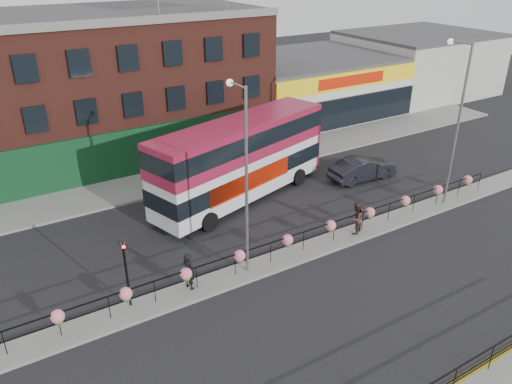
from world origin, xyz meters
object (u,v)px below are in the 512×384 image
double_decker_bus (241,152)px  car (362,169)px  pedestrian_b (356,218)px  lamp_column_west (244,167)px  pedestrian_a (189,271)px  lamp_column_east (457,112)px

double_decker_bus → car: (8.44, -1.72, -2.32)m
double_decker_bus → pedestrian_b: (3.00, -7.12, -2.03)m
pedestrian_b → lamp_column_west: bearing=-29.5°
pedestrian_a → lamp_column_west: size_ratio=0.20×
pedestrian_a → lamp_column_west: bearing=-107.1°
lamp_column_west → double_decker_bus: bearing=61.1°
pedestrian_a → pedestrian_b: bearing=-109.7°
double_decker_bus → pedestrian_b: bearing=-67.2°
pedestrian_a → lamp_column_west: 5.30m
pedestrian_b → lamp_column_east: bearing=154.1°
double_decker_bus → lamp_column_west: size_ratio=1.42×
car → lamp_column_east: bearing=-159.0°
double_decker_bus → car: size_ratio=2.66×
pedestrian_a → pedestrian_b: 9.73m
lamp_column_east → pedestrian_b: bearing=-178.8°
car → lamp_column_west: 14.04m
double_decker_bus → pedestrian_a: double_decker_bus is taller
pedestrian_a → lamp_column_west: (2.96, 0.07, 4.40)m
pedestrian_b → lamp_column_west: (-6.77, 0.29, 4.40)m
car → pedestrian_b: 7.67m
pedestrian_a → pedestrian_b: (9.73, -0.22, -0.00)m
pedestrian_b → lamp_column_east: size_ratio=0.19×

